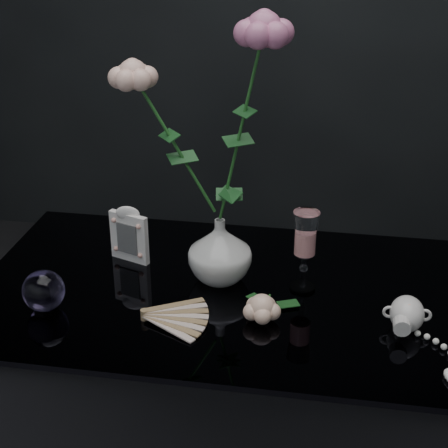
% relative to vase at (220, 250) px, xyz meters
% --- Properties ---
extents(table, '(1.05, 0.58, 0.76)m').
position_rel_vase_xyz_m(table, '(0.05, -0.04, -0.45)').
color(table, black).
rests_on(table, ground).
extents(vase, '(0.15, 0.15, 0.13)m').
position_rel_vase_xyz_m(vase, '(0.00, 0.00, 0.00)').
color(vase, silver).
rests_on(vase, table).
extents(wine_glass, '(0.05, 0.05, 0.17)m').
position_rel_vase_xyz_m(wine_glass, '(0.17, -0.01, 0.02)').
color(wine_glass, white).
rests_on(wine_glass, table).
extents(picture_frame, '(0.11, 0.10, 0.13)m').
position_rel_vase_xyz_m(picture_frame, '(-0.20, 0.05, -0.00)').
color(picture_frame, white).
rests_on(picture_frame, table).
extents(paperweight, '(0.10, 0.10, 0.08)m').
position_rel_vase_xyz_m(paperweight, '(-0.31, -0.16, -0.03)').
color(paperweight, '#9A82D4').
rests_on(paperweight, table).
extents(paper_fan, '(0.25, 0.20, 0.02)m').
position_rel_vase_xyz_m(paper_fan, '(-0.11, -0.17, -0.05)').
color(paper_fan, beige).
rests_on(paper_fan, table).
extents(loose_rose, '(0.13, 0.16, 0.05)m').
position_rel_vase_xyz_m(loose_rose, '(0.10, -0.13, -0.04)').
color(loose_rose, '#FFC3A4').
rests_on(loose_rose, table).
extents(pearl_jar, '(0.21, 0.22, 0.06)m').
position_rel_vase_xyz_m(pearl_jar, '(0.36, -0.11, -0.03)').
color(pearl_jar, silver).
rests_on(pearl_jar, table).
extents(roses, '(0.31, 0.11, 0.45)m').
position_rel_vase_xyz_m(roses, '(-0.02, -0.00, 0.27)').
color(roses, beige).
rests_on(roses, vase).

